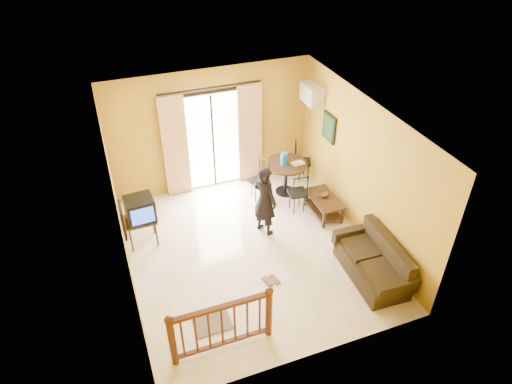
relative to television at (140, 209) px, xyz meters
name	(u,v)px	position (x,y,z in m)	size (l,w,h in m)	color
ground	(251,251)	(1.87, -0.99, -0.82)	(5.00, 5.00, 0.00)	beige
room_shell	(251,178)	(1.87, -0.99, 0.88)	(5.00, 5.00, 5.00)	white
balcony_door	(213,140)	(1.87, 1.44, 0.37)	(2.25, 0.14, 2.46)	black
tv_table	(141,222)	(-0.03, 0.00, -0.31)	(0.58, 0.48, 0.58)	black
television	(140,209)	(0.00, 0.00, 0.00)	(0.56, 0.52, 0.47)	black
picture_left	(123,220)	(-0.35, -1.19, 0.73)	(0.05, 0.42, 0.52)	black
dining_table	(286,169)	(3.28, 0.61, -0.21)	(0.92, 0.92, 0.77)	black
water_jug	(284,159)	(3.22, 0.59, 0.09)	(0.15, 0.15, 0.29)	blue
serving_tray	(298,163)	(3.51, 0.51, -0.04)	(0.28, 0.18, 0.02)	beige
dining_chairs	(285,194)	(3.25, 0.52, -0.82)	(1.77, 1.59, 0.95)	black
air_conditioner	(312,94)	(3.96, 0.96, 1.33)	(0.31, 0.60, 0.40)	silver
botanical_print	(329,127)	(4.09, 0.31, 0.83)	(0.05, 0.50, 0.60)	black
coffee_table	(324,203)	(3.72, -0.42, -0.54)	(0.53, 0.95, 0.42)	black
bowl	(323,195)	(3.72, -0.35, -0.37)	(0.22, 0.22, 0.07)	#54321D
sofa	(374,263)	(3.72, -2.36, -0.53)	(0.82, 1.66, 0.78)	black
standing_person	(265,200)	(2.34, -0.50, -0.06)	(0.56, 0.36, 1.52)	black
stair_balustrade	(222,324)	(0.72, -2.89, -0.26)	(1.63, 0.13, 1.04)	#471E0F
doormat	(213,324)	(0.68, -2.42, -0.81)	(0.60, 0.40, 0.02)	#5F524C
sandals	(271,280)	(1.94, -1.86, -0.80)	(0.29, 0.27, 0.03)	#54321D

